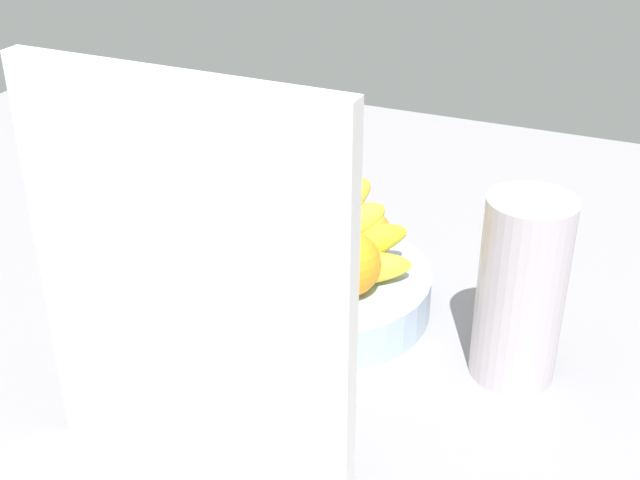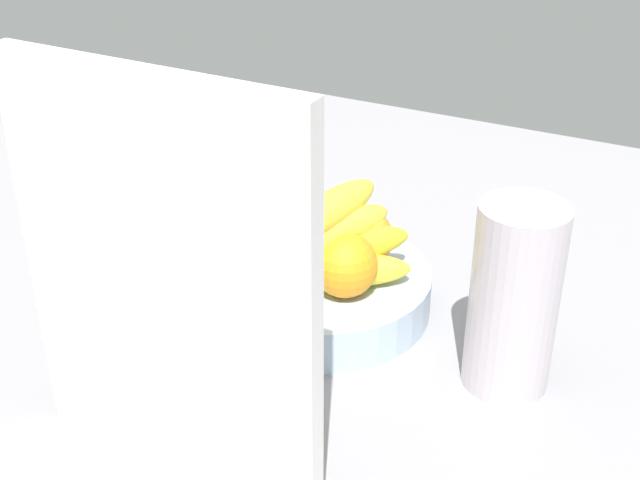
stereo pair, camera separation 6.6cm
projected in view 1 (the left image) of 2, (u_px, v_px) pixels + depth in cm
name	position (u px, v px, depth cm)	size (l,w,h in cm)	color
ground_plane	(326.00, 332.00, 95.23)	(180.00, 140.00, 3.00)	gray
fruit_bowl	(320.00, 290.00, 95.71)	(25.17, 25.17, 4.92)	#ACC2D8
orange_front_left	(280.00, 220.00, 97.99)	(7.07, 7.07, 7.07)	orange
orange_front_right	(258.00, 258.00, 89.96)	(7.07, 7.07, 7.07)	orange
orange_center	(348.00, 264.00, 88.94)	(7.07, 7.07, 7.07)	orange
orange_back_left	(361.00, 237.00, 94.26)	(7.07, 7.07, 7.07)	orange
banana_bunch	(336.00, 240.00, 89.82)	(16.64, 17.90, 10.60)	yellow
cutting_board	(188.00, 295.00, 65.58)	(28.00, 1.80, 36.00)	silver
thermos_tumbler	(521.00, 290.00, 81.80)	(8.59, 8.59, 19.56)	#BEB4BC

